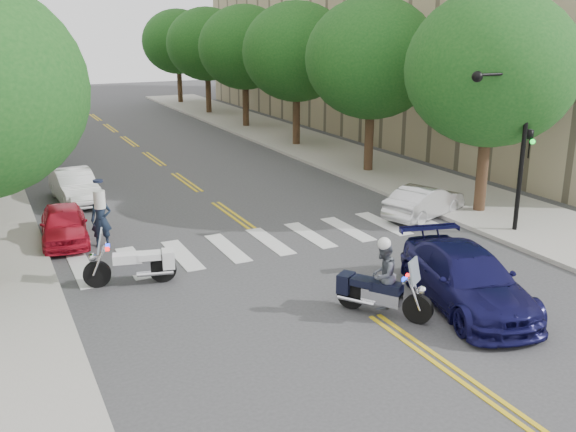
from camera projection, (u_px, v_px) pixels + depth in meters
ground at (375, 316)px, 16.37m from camera, size 140.00×140.00×0.00m
sidewalk_right at (306, 144)px, 39.27m from camera, size 5.00×60.00×0.15m
tree_r_0 at (491, 69)px, 23.62m from camera, size 6.40×6.40×8.45m
tree_r_1 at (372, 59)px, 30.51m from camera, size 6.40×6.40×8.45m
tree_r_2 at (297, 52)px, 37.39m from camera, size 6.40×6.40×8.45m
tree_r_3 at (245, 48)px, 44.28m from camera, size 6.40×6.40×8.45m
tree_r_4 at (207, 44)px, 51.17m from camera, size 6.40×6.40×8.45m
tree_r_5 at (178, 42)px, 58.05m from camera, size 6.40×6.40×8.45m
traffic_signal_pole at (515, 130)px, 21.54m from camera, size 2.82×0.42×6.00m
motorcycle_police at (380, 281)px, 16.21m from camera, size 1.69×2.26×2.09m
motorcycle_parked at (138, 264)px, 18.26m from camera, size 2.58×0.99×1.68m
officer_standing at (101, 220)px, 21.23m from camera, size 0.75×0.57×1.84m
convertible at (424, 202)px, 24.50m from camera, size 4.04×2.57×1.26m
sedan_blue at (467, 279)px, 16.77m from camera, size 3.29×5.57×1.51m
parked_car_a at (64, 224)px, 21.72m from camera, size 1.85×3.86×1.27m
parked_car_b at (75, 186)px, 26.61m from camera, size 1.69×4.21×1.36m
parked_car_c at (28, 153)px, 33.79m from camera, size 2.15×4.39×1.20m
parked_car_d at (24, 145)px, 36.09m from camera, size 1.84×4.10×1.17m
parked_car_e at (19, 133)px, 38.91m from camera, size 2.18×4.54×1.50m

